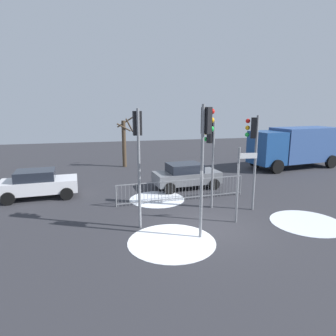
# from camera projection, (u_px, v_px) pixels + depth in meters

# --- Properties ---
(ground_plane) EXTENTS (60.00, 60.00, 0.00)m
(ground_plane) POSITION_uv_depth(u_px,v_px,m) (207.00, 226.00, 11.64)
(ground_plane) COLOR #2D2D33
(traffic_light_mid_right) EXTENTS (0.52, 0.41, 4.32)m
(traffic_light_mid_right) POSITION_uv_depth(u_px,v_px,m) (253.00, 142.00, 12.91)
(traffic_light_mid_right) COLOR slate
(traffic_light_mid_right) RESTS_ON ground
(traffic_light_foreground_right) EXTENTS (0.33, 0.57, 4.63)m
(traffic_light_foreground_right) POSITION_uv_depth(u_px,v_px,m) (138.00, 142.00, 10.96)
(traffic_light_foreground_right) COLOR slate
(traffic_light_foreground_right) RESTS_ON ground
(traffic_light_rear_left) EXTENTS (0.53, 0.39, 4.78)m
(traffic_light_rear_left) POSITION_uv_depth(u_px,v_px,m) (205.00, 142.00, 10.03)
(traffic_light_rear_left) COLOR slate
(traffic_light_rear_left) RESTS_ON ground
(traffic_light_rear_right) EXTENTS (0.45, 0.48, 4.07)m
(traffic_light_rear_right) POSITION_uv_depth(u_px,v_px,m) (210.00, 145.00, 13.26)
(traffic_light_rear_right) COLOR slate
(traffic_light_rear_right) RESTS_ON ground
(direction_sign_post) EXTENTS (0.79, 0.14, 3.13)m
(direction_sign_post) POSITION_uv_depth(u_px,v_px,m) (239.00, 181.00, 11.70)
(direction_sign_post) COLOR slate
(direction_sign_post) RESTS_ON ground
(pedestrian_guard_railing) EXTENTS (6.76, 0.49, 1.07)m
(pedestrian_guard_railing) POSITION_uv_depth(u_px,v_px,m) (182.00, 190.00, 14.76)
(pedestrian_guard_railing) COLOR slate
(pedestrian_guard_railing) RESTS_ON ground
(car_white_far) EXTENTS (3.90, 2.13, 1.47)m
(car_white_far) POSITION_uv_depth(u_px,v_px,m) (38.00, 183.00, 15.18)
(car_white_far) COLOR silver
(car_white_far) RESTS_ON ground
(car_grey_mid) EXTENTS (3.94, 2.21, 1.47)m
(car_grey_mid) POSITION_uv_depth(u_px,v_px,m) (186.00, 175.00, 16.96)
(car_grey_mid) COLOR slate
(car_grey_mid) RESTS_ON ground
(delivery_truck) EXTENTS (7.29, 3.47, 3.10)m
(delivery_truck) POSITION_uv_depth(u_px,v_px,m) (295.00, 146.00, 22.47)
(delivery_truck) COLOR #33518C
(delivery_truck) RESTS_ON ground
(bare_tree_centre) EXTENTS (1.46, 1.69, 3.95)m
(bare_tree_centre) POSITION_uv_depth(u_px,v_px,m) (124.00, 142.00, 22.76)
(bare_tree_centre) COLOR #473828
(bare_tree_centre) RESTS_ON ground
(snow_patch_kerb) EXTENTS (2.82, 2.82, 0.01)m
(snow_patch_kerb) POSITION_uv_depth(u_px,v_px,m) (157.00, 199.00, 15.03)
(snow_patch_kerb) COLOR white
(snow_patch_kerb) RESTS_ON ground
(snow_patch_island) EXTENTS (3.13, 3.13, 0.01)m
(snow_patch_island) POSITION_uv_depth(u_px,v_px,m) (172.00, 242.00, 10.29)
(snow_patch_island) COLOR white
(snow_patch_island) RESTS_ON ground
(snow_patch_verge) EXTENTS (2.92, 2.92, 0.01)m
(snow_patch_verge) POSITION_uv_depth(u_px,v_px,m) (307.00, 223.00, 11.98)
(snow_patch_verge) COLOR silver
(snow_patch_verge) RESTS_ON ground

